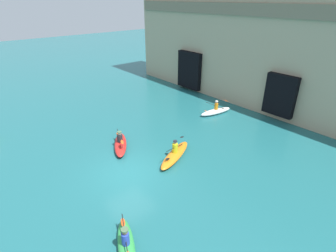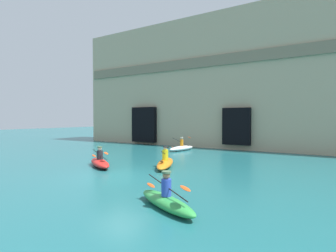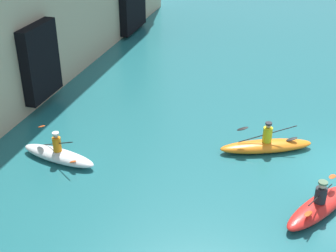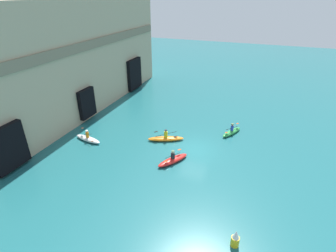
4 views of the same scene
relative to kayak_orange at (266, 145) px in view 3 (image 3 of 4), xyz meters
name	(u,v)px [view 3 (image 3 of 4)]	position (x,y,z in m)	size (l,w,h in m)	color
kayak_orange	(266,145)	(0.00, 0.00, 0.00)	(2.18, 3.58, 1.21)	orange
kayak_red	(319,206)	(-3.28, -1.94, 0.02)	(3.07, 2.30, 1.18)	red
kayak_white	(58,155)	(-2.85, 7.22, 0.00)	(1.26, 3.15, 1.23)	white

